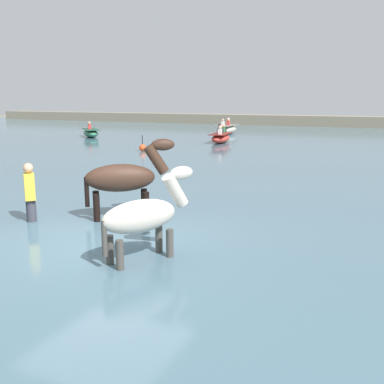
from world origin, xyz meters
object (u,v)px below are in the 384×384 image
at_px(horse_lead_pinto, 144,218).
at_px(channel_buoy, 143,148).
at_px(horse_trailing_dark_bay, 124,180).
at_px(boat_distant_east, 221,138).
at_px(boat_far_inshore, 226,129).
at_px(person_wading_close, 30,200).
at_px(boat_near_starboard, 91,133).

height_order(horse_lead_pinto, channel_buoy, horse_lead_pinto).
relative_size(horse_trailing_dark_bay, channel_buoy, 2.73).
relative_size(horse_lead_pinto, boat_distant_east, 0.72).
height_order(boat_far_inshore, channel_buoy, boat_far_inshore).
xyz_separation_m(horse_trailing_dark_bay, boat_far_inshore, (-6.12, 22.44, -0.48)).
bearing_deg(horse_lead_pinto, boat_far_inshore, 107.68).
xyz_separation_m(boat_distant_east, person_wading_close, (2.55, -17.26, 0.16)).
height_order(boat_near_starboard, person_wading_close, person_wading_close).
distance_m(boat_far_inshore, person_wading_close, 23.93).
bearing_deg(boat_distant_east, horse_lead_pinto, -72.32).
distance_m(horse_lead_pinto, boat_near_starboard, 23.61).
bearing_deg(channel_buoy, horse_lead_pinto, -58.86).
relative_size(horse_lead_pinto, channel_buoy, 2.41).
relative_size(boat_near_starboard, channel_buoy, 3.09).
relative_size(horse_trailing_dark_bay, boat_far_inshore, 0.63).
bearing_deg(boat_far_inshore, person_wading_close, -79.08).
distance_m(horse_trailing_dark_bay, channel_buoy, 12.33).
bearing_deg(horse_lead_pinto, horse_trailing_dark_bay, 129.80).
height_order(boat_distant_east, person_wading_close, person_wading_close).
xyz_separation_m(horse_lead_pinto, boat_far_inshore, (-7.79, 24.44, -0.34)).
bearing_deg(boat_far_inshore, boat_distant_east, -72.32).
relative_size(horse_trailing_dark_bay, person_wading_close, 1.27).
height_order(person_wading_close, channel_buoy, person_wading_close).
distance_m(horse_lead_pinto, boat_far_inshore, 25.66).
height_order(boat_far_inshore, boat_near_starboard, boat_far_inshore).
bearing_deg(channel_buoy, boat_near_starboard, 142.70).
xyz_separation_m(boat_far_inshore, person_wading_close, (4.54, -23.50, 0.12)).
bearing_deg(person_wading_close, boat_near_starboard, 124.03).
relative_size(boat_far_inshore, boat_near_starboard, 1.40).
bearing_deg(horse_trailing_dark_bay, boat_near_starboard, 129.24).
bearing_deg(boat_near_starboard, boat_far_inshore, 40.78).
distance_m(horse_trailing_dark_bay, boat_near_starboard, 21.01).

